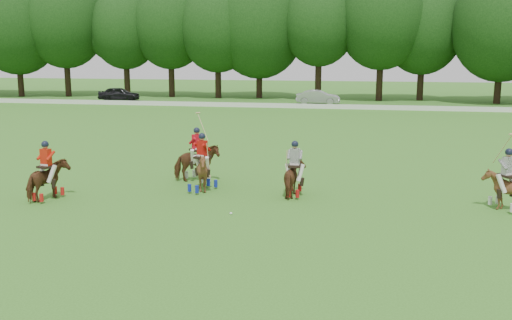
% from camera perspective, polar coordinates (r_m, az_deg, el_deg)
% --- Properties ---
extents(ground, '(180.00, 180.00, 0.00)m').
position_cam_1_polar(ground, '(17.58, -7.65, -6.83)').
color(ground, '#397320').
rests_on(ground, ground).
extents(tree_line, '(117.98, 14.32, 14.75)m').
position_cam_1_polar(tree_line, '(64.17, 6.63, 13.34)').
color(tree_line, black).
rests_on(tree_line, ground).
extents(boundary_rail, '(120.00, 0.10, 0.44)m').
position_cam_1_polar(boundary_rail, '(54.36, 5.31, 5.39)').
color(boundary_rail, white).
rests_on(boundary_rail, ground).
extents(car_left, '(4.65, 2.51, 1.50)m').
position_cam_1_polar(car_left, '(64.33, -13.53, 6.45)').
color(car_left, black).
rests_on(car_left, ground).
extents(car_mid, '(4.44, 1.60, 1.45)m').
position_cam_1_polar(car_mid, '(58.74, 6.23, 6.27)').
color(car_mid, '#A8A7AD').
rests_on(car_mid, ground).
extents(polo_red_a, '(1.12, 1.82, 2.16)m').
position_cam_1_polar(polo_red_a, '(21.89, -20.13, -1.81)').
color(polo_red_a, '#4B2E14').
rests_on(polo_red_a, ground).
extents(polo_red_b, '(1.99, 2.01, 2.79)m').
position_cam_1_polar(polo_red_b, '(23.55, -5.89, -0.26)').
color(polo_red_b, '#4B2E14').
rests_on(polo_red_b, ground).
extents(polo_red_c, '(1.70, 1.78, 2.26)m').
position_cam_1_polar(polo_red_c, '(21.91, -5.37, -1.08)').
color(polo_red_c, '#4B2E14').
rests_on(polo_red_c, ground).
extents(polo_stripe_a, '(0.99, 1.61, 2.08)m').
position_cam_1_polar(polo_stripe_a, '(21.13, 3.87, -1.69)').
color(polo_stripe_a, '#4B2E14').
rests_on(polo_stripe_a, ground).
extents(polo_stripe_b, '(1.60, 1.65, 2.66)m').
position_cam_1_polar(polo_stripe_b, '(21.02, 23.73, -2.64)').
color(polo_stripe_b, '#4B2E14').
rests_on(polo_stripe_b, ground).
extents(polo_ball, '(0.09, 0.09, 0.09)m').
position_cam_1_polar(polo_ball, '(18.88, -2.52, -5.36)').
color(polo_ball, white).
rests_on(polo_ball, ground).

